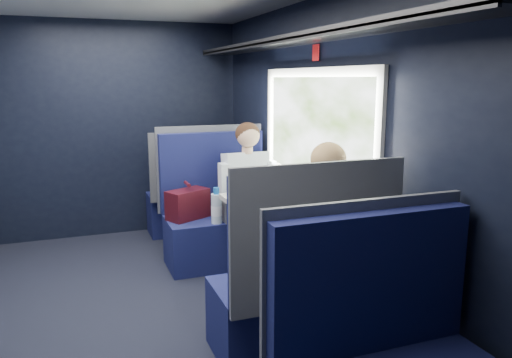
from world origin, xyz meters
name	(u,v)px	position (x,y,z in m)	size (l,w,h in m)	color
ground	(141,315)	(0.00, 0.00, -0.01)	(2.80, 4.20, 0.01)	black
room_shell	(135,112)	(0.02, 0.00, 1.48)	(3.00, 4.40, 2.40)	black
table	(272,214)	(1.03, 0.00, 0.66)	(0.62, 1.00, 0.74)	#54565E
seat_bay_near	(217,217)	(0.83, 0.87, 0.43)	(1.04, 0.62, 1.26)	#0E103E
seat_bay_far	(298,291)	(0.85, -0.87, 0.41)	(1.04, 0.62, 1.26)	#0E103E
seat_row_front	(195,197)	(0.85, 1.80, 0.41)	(1.04, 0.51, 1.16)	#0E103E
man	(250,188)	(1.10, 0.70, 0.72)	(0.53, 0.56, 1.32)	black
woman	(323,230)	(1.10, -0.71, 0.73)	(0.53, 0.56, 1.32)	black
papers	(277,207)	(1.03, -0.10, 0.74)	(0.56, 0.80, 0.01)	white
laptop	(303,190)	(1.35, 0.11, 0.80)	(0.27, 0.34, 0.23)	silver
bottle_small	(291,182)	(1.33, 0.31, 0.84)	(0.06, 0.06, 0.22)	silver
cup	(284,188)	(1.27, 0.32, 0.78)	(0.06, 0.06, 0.08)	white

